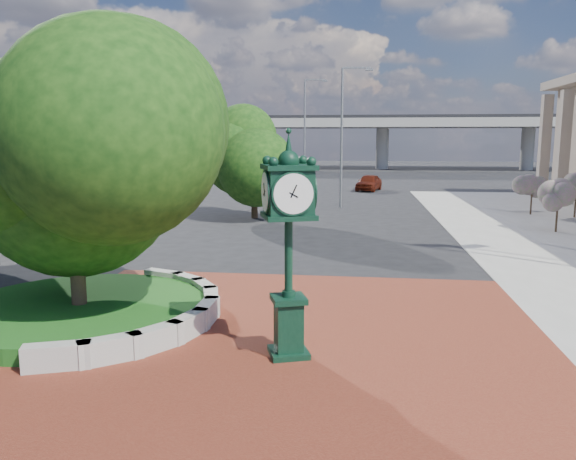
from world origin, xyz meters
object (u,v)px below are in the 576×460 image
at_px(post_clock, 289,237).
at_px(street_lamp_far, 307,123).
at_px(street_lamp_near, 345,126).
at_px(parked_car, 369,182).

xyz_separation_m(post_clock, street_lamp_far, (-3.63, 43.19, 3.31)).
bearing_deg(street_lamp_near, parked_car, 81.70).
relative_size(post_clock, parked_car, 1.11).
distance_m(post_clock, street_lamp_near, 25.34).
height_order(post_clock, parked_car, post_clock).
height_order(parked_car, street_lamp_near, street_lamp_near).
bearing_deg(street_lamp_near, street_lamp_far, 102.71).
relative_size(post_clock, street_lamp_far, 0.46).
bearing_deg(parked_car, street_lamp_near, -84.05).
bearing_deg(street_lamp_near, post_clock, -90.96).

